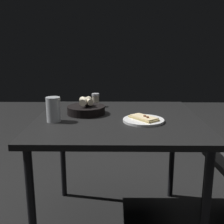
% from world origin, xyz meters
% --- Properties ---
extents(dining_table, '(0.95, 0.92, 0.75)m').
position_xyz_m(dining_table, '(0.00, 0.00, 0.68)').
color(dining_table, black).
rests_on(dining_table, ground).
extents(pizza_plate, '(0.23, 0.23, 0.04)m').
position_xyz_m(pizza_plate, '(-0.14, 0.09, 0.76)').
color(pizza_plate, white).
rests_on(pizza_plate, dining_table).
extents(bread_basket, '(0.23, 0.23, 0.10)m').
position_xyz_m(bread_basket, '(0.20, -0.08, 0.78)').
color(bread_basket, black).
rests_on(bread_basket, dining_table).
extents(beer_glass, '(0.08, 0.08, 0.14)m').
position_xyz_m(beer_glass, '(0.36, 0.09, 0.81)').
color(beer_glass, silver).
rests_on(beer_glass, dining_table).
extents(pepper_shaker, '(0.05, 0.05, 0.09)m').
position_xyz_m(pepper_shaker, '(0.15, -0.29, 0.79)').
color(pepper_shaker, '#BFB299').
rests_on(pepper_shaker, dining_table).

